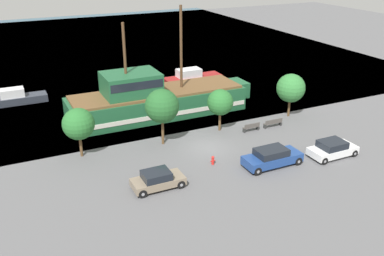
{
  "coord_description": "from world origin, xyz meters",
  "views": [
    {
      "loc": [
        -16.09,
        -30.72,
        16.74
      ],
      "look_at": [
        -0.52,
        2.0,
        1.2
      ],
      "focal_mm": 40.0,
      "sensor_mm": 36.0,
      "label": 1
    }
  ],
  "objects_px": {
    "fire_hydrant": "(213,160)",
    "bench_promenade_east": "(273,123)",
    "bench_promenade_west": "(251,127)",
    "moored_boat_outer": "(192,78)",
    "parked_car_curb_mid": "(332,149)",
    "pirate_ship": "(154,99)",
    "parked_car_curb_front": "(272,157)",
    "parked_car_curb_rear": "(158,180)",
    "moored_boat_dockside": "(16,98)"
  },
  "relations": [
    {
      "from": "parked_car_curb_rear",
      "to": "fire_hydrant",
      "type": "xyz_separation_m",
      "value": [
        5.47,
        1.51,
        -0.27
      ]
    },
    {
      "from": "bench_promenade_west",
      "to": "pirate_ship",
      "type": "bearing_deg",
      "value": 130.53
    },
    {
      "from": "parked_car_curb_rear",
      "to": "fire_hydrant",
      "type": "relative_size",
      "value": 5.12
    },
    {
      "from": "moored_boat_outer",
      "to": "bench_promenade_east",
      "type": "xyz_separation_m",
      "value": [
        1.0,
        -16.77,
        -0.28
      ]
    },
    {
      "from": "moored_boat_outer",
      "to": "fire_hydrant",
      "type": "height_order",
      "value": "moored_boat_outer"
    },
    {
      "from": "bench_promenade_west",
      "to": "fire_hydrant",
      "type": "bearing_deg",
      "value": -146.12
    },
    {
      "from": "moored_boat_outer",
      "to": "parked_car_curb_mid",
      "type": "bearing_deg",
      "value": -85.78
    },
    {
      "from": "parked_car_curb_front",
      "to": "bench_promenade_west",
      "type": "bearing_deg",
      "value": 70.81
    },
    {
      "from": "moored_boat_outer",
      "to": "pirate_ship",
      "type": "bearing_deg",
      "value": -134.48
    },
    {
      "from": "pirate_ship",
      "to": "parked_car_curb_mid",
      "type": "height_order",
      "value": "pirate_ship"
    },
    {
      "from": "parked_car_curb_mid",
      "to": "bench_promenade_west",
      "type": "bearing_deg",
      "value": 113.85
    },
    {
      "from": "pirate_ship",
      "to": "parked_car_curb_rear",
      "type": "distance_m",
      "value": 15.01
    },
    {
      "from": "parked_car_curb_front",
      "to": "fire_hydrant",
      "type": "relative_size",
      "value": 6.47
    },
    {
      "from": "parked_car_curb_front",
      "to": "parked_car_curb_mid",
      "type": "bearing_deg",
      "value": -8.42
    },
    {
      "from": "bench_promenade_east",
      "to": "parked_car_curb_rear",
      "type": "bearing_deg",
      "value": -157.96
    },
    {
      "from": "bench_promenade_east",
      "to": "bench_promenade_west",
      "type": "relative_size",
      "value": 1.18
    },
    {
      "from": "bench_promenade_west",
      "to": "moored_boat_outer",
      "type": "bearing_deg",
      "value": 84.76
    },
    {
      "from": "pirate_ship",
      "to": "bench_promenade_west",
      "type": "relative_size",
      "value": 11.86
    },
    {
      "from": "fire_hydrant",
      "to": "moored_boat_dockside",
      "type": "bearing_deg",
      "value": 120.32
    },
    {
      "from": "parked_car_curb_rear",
      "to": "bench_promenade_west",
      "type": "distance_m",
      "value": 13.46
    },
    {
      "from": "parked_car_curb_front",
      "to": "bench_promenade_east",
      "type": "xyz_separation_m",
      "value": [
        4.86,
        6.65,
        -0.32
      ]
    },
    {
      "from": "moored_boat_dockside",
      "to": "fire_hydrant",
      "type": "distance_m",
      "value": 26.42
    },
    {
      "from": "parked_car_curb_mid",
      "to": "fire_hydrant",
      "type": "relative_size",
      "value": 5.47
    },
    {
      "from": "parked_car_curb_front",
      "to": "pirate_ship",
      "type": "bearing_deg",
      "value": 107.3
    },
    {
      "from": "fire_hydrant",
      "to": "bench_promenade_east",
      "type": "relative_size",
      "value": 0.39
    },
    {
      "from": "parked_car_curb_mid",
      "to": "bench_promenade_east",
      "type": "bearing_deg",
      "value": 96.05
    },
    {
      "from": "parked_car_curb_rear",
      "to": "parked_car_curb_front",
      "type": "bearing_deg",
      "value": -4.34
    },
    {
      "from": "pirate_ship",
      "to": "parked_car_curb_front",
      "type": "distance_m",
      "value": 15.53
    },
    {
      "from": "bench_promenade_west",
      "to": "bench_promenade_east",
      "type": "bearing_deg",
      "value": -0.76
    },
    {
      "from": "moored_boat_dockside",
      "to": "bench_promenade_east",
      "type": "relative_size",
      "value": 3.25
    },
    {
      "from": "moored_boat_outer",
      "to": "parked_car_curb_front",
      "type": "xyz_separation_m",
      "value": [
        -3.86,
        -23.42,
        0.04
      ]
    },
    {
      "from": "parked_car_curb_mid",
      "to": "pirate_ship",
      "type": "bearing_deg",
      "value": 123.28
    },
    {
      "from": "fire_hydrant",
      "to": "bench_promenade_east",
      "type": "distance_m",
      "value": 10.14
    },
    {
      "from": "moored_boat_outer",
      "to": "bench_promenade_west",
      "type": "relative_size",
      "value": 4.56
    },
    {
      "from": "fire_hydrant",
      "to": "pirate_ship",
      "type": "bearing_deg",
      "value": 91.5
    },
    {
      "from": "moored_boat_dockside",
      "to": "bench_promenade_east",
      "type": "distance_m",
      "value": 29.05
    },
    {
      "from": "parked_car_curb_front",
      "to": "parked_car_curb_rear",
      "type": "bearing_deg",
      "value": 175.66
    },
    {
      "from": "parked_car_curb_front",
      "to": "fire_hydrant",
      "type": "distance_m",
      "value": 4.85
    },
    {
      "from": "bench_promenade_east",
      "to": "pirate_ship",
      "type": "bearing_deg",
      "value": 139.29
    },
    {
      "from": "parked_car_curb_front",
      "to": "parked_car_curb_mid",
      "type": "relative_size",
      "value": 1.18
    },
    {
      "from": "moored_boat_dockside",
      "to": "fire_hydrant",
      "type": "relative_size",
      "value": 8.44
    },
    {
      "from": "bench_promenade_east",
      "to": "fire_hydrant",
      "type": "bearing_deg",
      "value": -154.28
    },
    {
      "from": "bench_promenade_west",
      "to": "parked_car_curb_front",
      "type": "bearing_deg",
      "value": -109.19
    },
    {
      "from": "pirate_ship",
      "to": "bench_promenade_east",
      "type": "height_order",
      "value": "pirate_ship"
    },
    {
      "from": "pirate_ship",
      "to": "bench_promenade_east",
      "type": "relative_size",
      "value": 10.08
    },
    {
      "from": "fire_hydrant",
      "to": "moored_boat_outer",
      "type": "bearing_deg",
      "value": 68.97
    },
    {
      "from": "moored_boat_dockside",
      "to": "parked_car_curb_mid",
      "type": "relative_size",
      "value": 1.54
    },
    {
      "from": "pirate_ship",
      "to": "parked_car_curb_mid",
      "type": "bearing_deg",
      "value": -56.72
    },
    {
      "from": "moored_boat_dockside",
      "to": "moored_boat_outer",
      "type": "bearing_deg",
      "value": -4.35
    },
    {
      "from": "moored_boat_outer",
      "to": "parked_car_curb_mid",
      "type": "xyz_separation_m",
      "value": [
        1.79,
        -24.26,
        -0.02
      ]
    }
  ]
}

